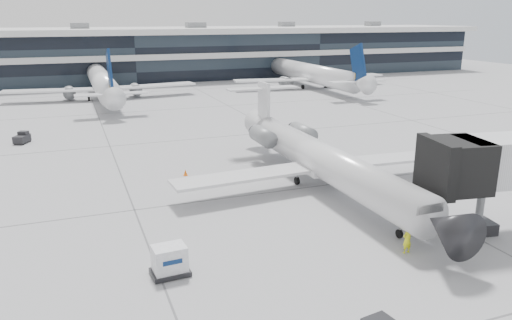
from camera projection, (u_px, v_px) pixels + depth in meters
name	position (u px, v px, depth m)	size (l,w,h in m)	color
ground	(261.00, 194.00, 40.13)	(220.00, 220.00, 0.00)	gray
terminal	(129.00, 56.00, 112.41)	(170.00, 22.00, 10.00)	black
bg_jet_center	(104.00, 98.00, 86.82)	(32.00, 40.00, 9.60)	white
bg_jet_right	(310.00, 87.00, 100.43)	(32.00, 40.00, 9.60)	white
regional_jet	(321.00, 158.00, 41.11)	(25.11, 31.21, 7.23)	silver
ramp_worker	(407.00, 240.00, 29.86)	(0.63, 0.41, 1.72)	#EEF71A
cargo_uld	(170.00, 261.00, 27.32)	(2.15, 1.65, 1.68)	black
traffic_cone	(185.00, 173.00, 44.63)	(0.41, 0.41, 0.56)	orange
far_tug	(22.00, 138.00, 56.01)	(1.89, 2.29, 1.26)	black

